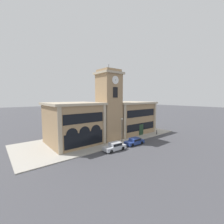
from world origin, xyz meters
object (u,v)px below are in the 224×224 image
Objects in this scene: parked_car_near at (115,146)px; bollard at (157,132)px; street_lamp at (122,126)px; parked_car_mid at (135,141)px.

parked_car_near reaches higher than bollard.
parked_car_near is 0.82× the size of street_lamp.
bollard is (15.63, 1.72, -0.09)m from parked_car_near.
parked_car_near is 1.01× the size of parked_car_mid.
parked_car_mid is 10.46m from bollard.
bollard is (10.31, 1.72, -0.03)m from parked_car_mid.
parked_car_near is 4.07× the size of bollard.
bollard is at bearing -1.06° from street_lamp.
parked_car_mid is 4.05× the size of bollard.
street_lamp is 4.97× the size of bollard.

